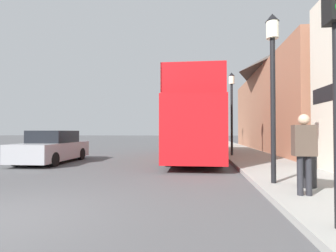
{
  "coord_description": "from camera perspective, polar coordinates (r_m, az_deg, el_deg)",
  "views": [
    {
      "loc": [
        3.5,
        -4.01,
        1.5
      ],
      "look_at": [
        1.96,
        9.28,
        1.78
      ],
      "focal_mm": 28.0,
      "sensor_mm": 36.0,
      "label": 1
    }
  ],
  "objects": [
    {
      "name": "lamp_post_second",
      "position": [
        15.6,
        13.69,
        5.91
      ],
      "size": [
        0.35,
        0.35,
        4.78
      ],
      "color": "black",
      "rests_on": "sidewalk"
    },
    {
      "name": "sidewalk",
      "position": [
        22.25,
        14.26,
        -4.86
      ],
      "size": [
        2.86,
        108.0,
        0.14
      ],
      "color": "#999993",
      "rests_on": "ground_plane"
    },
    {
      "name": "parked_car_ahead_of_bus",
      "position": [
        21.63,
        7.64,
        -3.32
      ],
      "size": [
        1.98,
        4.07,
        1.52
      ],
      "rotation": [
        0.0,
        0.0,
        0.05
      ],
      "color": "black",
      "rests_on": "ground_plane"
    },
    {
      "name": "lamp_post_nearest",
      "position": [
        7.7,
        21.83,
        12.19
      ],
      "size": [
        0.35,
        0.35,
        4.53
      ],
      "color": "black",
      "rests_on": "sidewalk"
    },
    {
      "name": "litter_bin",
      "position": [
        7.37,
        27.94,
        -7.95
      ],
      "size": [
        0.48,
        0.48,
        0.9
      ],
      "color": "black",
      "rests_on": "sidewalk"
    },
    {
      "name": "ground_plane",
      "position": [
        25.3,
        -1.36,
        -4.62
      ],
      "size": [
        144.0,
        144.0,
        0.0
      ],
      "primitive_type": "plane",
      "color": "#4C4C4F"
    },
    {
      "name": "parked_car_far_side",
      "position": [
        13.85,
        -23.85,
        -4.36
      ],
      "size": [
        2.0,
        4.57,
        1.55
      ],
      "rotation": [
        0.0,
        0.0,
        3.17
      ],
      "color": "#9E9EA3",
      "rests_on": "ground_plane"
    },
    {
      "name": "lamp_post_third",
      "position": [
        23.65,
        11.49,
        3.09
      ],
      "size": [
        0.35,
        0.35,
        4.51
      ],
      "color": "black",
      "rests_on": "sidewalk"
    },
    {
      "name": "pedestrian_nearest",
      "position": [
        6.32,
        27.51,
        -3.95
      ],
      "size": [
        0.45,
        0.25,
        1.73
      ],
      "color": "#232328",
      "rests_on": "sidewalk"
    },
    {
      "name": "tour_bus",
      "position": [
        14.38,
        5.74,
        0.19
      ],
      "size": [
        2.52,
        10.13,
        4.08
      ],
      "rotation": [
        0.0,
        0.0,
        0.01
      ],
      "color": "red",
      "rests_on": "ground_plane"
    },
    {
      "name": "brick_terrace_rear",
      "position": [
        22.16,
        26.16,
        5.98
      ],
      "size": [
        6.0,
        17.88,
        8.46
      ],
      "color": "#9E664C",
      "rests_on": "ground_plane"
    }
  ]
}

